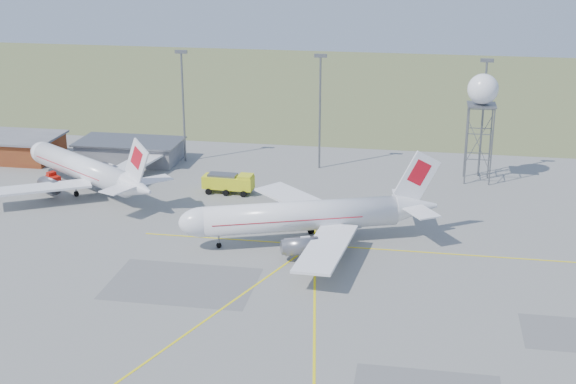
% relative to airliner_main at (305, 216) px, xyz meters
% --- Properties ---
extents(ground, '(400.00, 400.00, 0.00)m').
position_rel_airliner_main_xyz_m(ground, '(7.15, -30.82, -3.80)').
color(ground, gray).
rests_on(ground, ground).
extents(grass_strip, '(400.00, 120.00, 0.03)m').
position_rel_airliner_main_xyz_m(grass_strip, '(7.15, 109.18, -3.79)').
color(grass_strip, '#596839').
rests_on(grass_strip, ground).
extents(building_grey, '(19.00, 10.00, 3.90)m').
position_rel_airliner_main_xyz_m(building_grey, '(-37.85, 33.18, -1.83)').
color(building_grey, gray).
rests_on(building_grey, ground).
extents(mast_a, '(2.20, 0.50, 20.50)m').
position_rel_airliner_main_xyz_m(mast_a, '(-27.85, 35.18, 8.27)').
color(mast_a, slate).
rests_on(mast_a, ground).
extents(mast_b, '(2.20, 0.50, 20.50)m').
position_rel_airliner_main_xyz_m(mast_b, '(-2.85, 35.18, 8.27)').
color(mast_b, slate).
rests_on(mast_b, ground).
extents(mast_c, '(2.20, 0.50, 20.50)m').
position_rel_airliner_main_xyz_m(mast_c, '(25.15, 35.18, 8.27)').
color(mast_c, slate).
rests_on(mast_c, ground).
extents(airliner_main, '(35.45, 33.36, 12.41)m').
position_rel_airliner_main_xyz_m(airliner_main, '(0.00, 0.00, 0.00)').
color(airliner_main, white).
rests_on(airliner_main, ground).
extents(airliner_far, '(31.19, 28.84, 11.81)m').
position_rel_airliner_main_xyz_m(airliner_far, '(-38.94, 15.81, -0.19)').
color(airliner_far, white).
rests_on(airliner_far, ground).
extents(radar_tower, '(5.10, 5.10, 18.47)m').
position_rel_airliner_main_xyz_m(radar_tower, '(24.64, 32.27, 6.56)').
color(radar_tower, slate).
rests_on(radar_tower, ground).
extents(fire_truck, '(8.41, 3.62, 3.32)m').
position_rel_airliner_main_xyz_m(fire_truck, '(-15.33, 18.64, -2.21)').
color(fire_truck, yellow).
rests_on(fire_truck, ground).
extents(baggage_tug, '(3.03, 2.97, 1.94)m').
position_rel_airliner_main_xyz_m(baggage_tug, '(-46.02, 18.35, -3.07)').
color(baggage_tug, '#AA150C').
rests_on(baggage_tug, ground).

